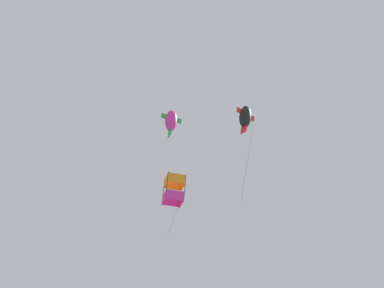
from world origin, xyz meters
name	(u,v)px	position (x,y,z in m)	size (l,w,h in m)	color
kite_fish_far_centre	(245,117)	(-3.63, 6.64, 25.82)	(1.18, 1.01, 6.47)	black
kite_box_low_drifter	(174,190)	(-3.26, -4.63, 29.88)	(1.38, 1.87, 5.11)	orange
kite_fish_near_right	(171,121)	(-2.77, -4.14, 35.84)	(1.57, 1.13, 2.32)	#DB2D93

